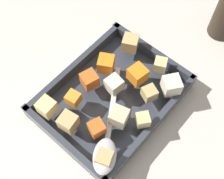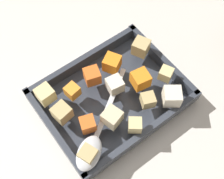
% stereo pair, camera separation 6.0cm
% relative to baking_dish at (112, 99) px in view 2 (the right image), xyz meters
% --- Properties ---
extents(ground_plane, '(4.00, 4.00, 0.00)m').
position_rel_baking_dish_xyz_m(ground_plane, '(0.01, 0.00, -0.01)').
color(ground_plane, beige).
extents(baking_dish, '(0.29, 0.22, 0.04)m').
position_rel_baking_dish_xyz_m(baking_dish, '(0.00, 0.00, 0.00)').
color(baking_dish, '#333842').
rests_on(baking_dish, ground_plane).
extents(carrot_chunk_near_left, '(0.03, 0.03, 0.03)m').
position_rel_baking_dish_xyz_m(carrot_chunk_near_left, '(-0.08, -0.03, 0.04)').
color(carrot_chunk_near_left, orange).
rests_on(carrot_chunk_near_left, baking_dish).
extents(carrot_chunk_rim_edge, '(0.04, 0.04, 0.03)m').
position_rel_baking_dish_xyz_m(carrot_chunk_rim_edge, '(-0.02, 0.05, 0.05)').
color(carrot_chunk_rim_edge, orange).
rests_on(carrot_chunk_rim_edge, baking_dish).
extents(carrot_chunk_corner_se, '(0.04, 0.04, 0.03)m').
position_rel_baking_dish_xyz_m(carrot_chunk_corner_se, '(0.06, -0.02, 0.05)').
color(carrot_chunk_corner_se, orange).
rests_on(carrot_chunk_corner_se, baking_dish).
extents(carrot_chunk_corner_sw, '(0.04, 0.04, 0.03)m').
position_rel_baking_dish_xyz_m(carrot_chunk_corner_sw, '(0.04, 0.05, 0.05)').
color(carrot_chunk_corner_sw, orange).
rests_on(carrot_chunk_corner_sw, baking_dish).
extents(carrot_chunk_heap_top, '(0.03, 0.03, 0.03)m').
position_rel_baking_dish_xyz_m(carrot_chunk_heap_top, '(-0.07, 0.04, 0.04)').
color(carrot_chunk_heap_top, orange).
rests_on(carrot_chunk_heap_top, baking_dish).
extents(potato_chunk_back_center, '(0.03, 0.03, 0.03)m').
position_rel_baking_dish_xyz_m(potato_chunk_back_center, '(-0.11, 0.07, 0.05)').
color(potato_chunk_back_center, '#E0CC89').
rests_on(potato_chunk_back_center, baking_dish).
extents(potato_chunk_mid_left, '(0.04, 0.04, 0.02)m').
position_rel_baking_dish_xyz_m(potato_chunk_mid_left, '(-0.01, -0.09, 0.04)').
color(potato_chunk_mid_left, '#E0CC89').
rests_on(potato_chunk_mid_left, baking_dish).
extents(potato_chunk_far_left, '(0.03, 0.03, 0.03)m').
position_rel_baking_dish_xyz_m(potato_chunk_far_left, '(0.11, -0.04, 0.04)').
color(potato_chunk_far_left, '#E0CC89').
rests_on(potato_chunk_far_left, baking_dish).
extents(potato_chunk_corner_ne, '(0.04, 0.04, 0.03)m').
position_rel_baking_dish_xyz_m(potato_chunk_corner_ne, '(0.11, 0.04, 0.05)').
color(potato_chunk_corner_ne, tan).
rests_on(potato_chunk_corner_ne, baking_dish).
extents(potato_chunk_corner_nw, '(0.04, 0.04, 0.03)m').
position_rel_baking_dish_xyz_m(potato_chunk_corner_nw, '(-0.04, -0.05, 0.05)').
color(potato_chunk_corner_nw, beige).
rests_on(potato_chunk_corner_nw, baking_dish).
extents(potato_chunk_mid_right, '(0.04, 0.04, 0.03)m').
position_rel_baking_dish_xyz_m(potato_chunk_mid_right, '(-0.11, 0.01, 0.05)').
color(potato_chunk_mid_right, tan).
rests_on(potato_chunk_mid_right, baking_dish).
extents(potato_chunk_under_handle, '(0.03, 0.03, 0.03)m').
position_rel_baking_dish_xyz_m(potato_chunk_under_handle, '(0.04, -0.06, 0.04)').
color(potato_chunk_under_handle, tan).
rests_on(potato_chunk_under_handle, baking_dish).
extents(potato_chunk_heap_side, '(0.04, 0.04, 0.03)m').
position_rel_baking_dish_xyz_m(potato_chunk_heap_side, '(-0.11, -0.08, 0.04)').
color(potato_chunk_heap_side, tan).
rests_on(potato_chunk_heap_side, baking_dish).
extents(parsnip_chunk_far_right, '(0.05, 0.05, 0.03)m').
position_rel_baking_dish_xyz_m(parsnip_chunk_far_right, '(0.08, -0.09, 0.05)').
color(parsnip_chunk_far_right, silver).
rests_on(parsnip_chunk_far_right, baking_dish).
extents(parsnip_chunk_near_right, '(0.03, 0.03, 0.03)m').
position_rel_baking_dish_xyz_m(parsnip_chunk_near_right, '(0.01, 0.00, 0.05)').
color(parsnip_chunk_near_right, silver).
rests_on(parsnip_chunk_near_right, baking_dish).
extents(serving_spoon, '(0.21, 0.15, 0.02)m').
position_rel_baking_dish_xyz_m(serving_spoon, '(-0.10, -0.07, 0.04)').
color(serving_spoon, silver).
rests_on(serving_spoon, baking_dish).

